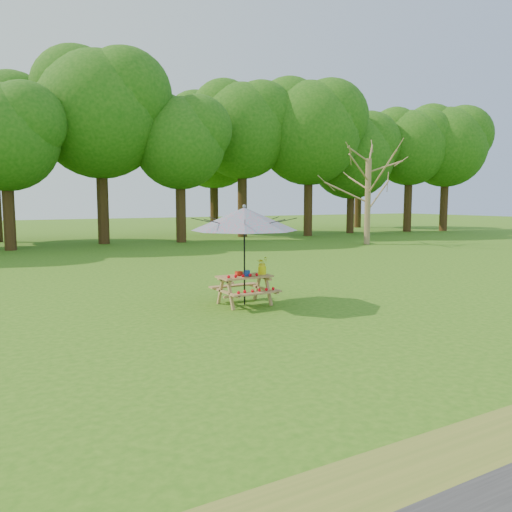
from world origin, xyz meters
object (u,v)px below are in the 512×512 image
picnic_table (245,291)px  flower_bucket (262,265)px  patio_umbrella (244,219)px  bare_tree (370,123)px

picnic_table → flower_bucket: (0.45, -0.02, 0.56)m
picnic_table → patio_umbrella: bearing=84.8°
bare_tree → flower_bucket: 17.37m
bare_tree → patio_umbrella: bearing=-141.2°
flower_bucket → bare_tree: bearing=39.8°
picnic_table → patio_umbrella: 1.62m
bare_tree → picnic_table: bare_tree is taller
patio_umbrella → picnic_table: bearing=-95.2°
picnic_table → flower_bucket: bearing=-2.1°
bare_tree → patio_umbrella: size_ratio=3.51×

